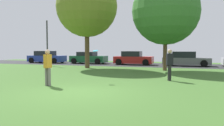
# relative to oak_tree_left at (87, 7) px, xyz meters

# --- Properties ---
(ground_plane) EXTENTS (44.00, 44.00, 0.00)m
(ground_plane) POSITION_rel_oak_tree_left_xyz_m (4.46, -10.53, -5.31)
(ground_plane) COLOR #3D6628
(road_strip) EXTENTS (44.00, 6.40, 0.01)m
(road_strip) POSITION_rel_oak_tree_left_xyz_m (4.46, 5.47, -5.30)
(road_strip) COLOR #28282B
(road_strip) RESTS_ON ground_plane
(oak_tree_left) EXTENTS (5.26, 5.26, 7.95)m
(oak_tree_left) POSITION_rel_oak_tree_left_xyz_m (0.00, 0.00, 0.00)
(oak_tree_left) COLOR brown
(oak_tree_left) RESTS_ON ground_plane
(oak_tree_right) EXTENTS (5.12, 5.12, 7.10)m
(oak_tree_right) POSITION_rel_oak_tree_left_xyz_m (6.69, -0.35, -0.78)
(oak_tree_right) COLOR brown
(oak_tree_right) RESTS_ON ground_plane
(person_catcher) EXTENTS (0.38, 0.33, 1.66)m
(person_catcher) POSITION_rel_oak_tree_left_xyz_m (7.46, -6.07, -4.39)
(person_catcher) COLOR black
(person_catcher) RESTS_ON ground_plane
(person_walking) EXTENTS (0.30, 0.35, 1.65)m
(person_walking) POSITION_rel_oak_tree_left_xyz_m (2.29, -9.49, -4.39)
(person_walking) COLOR slate
(person_walking) RESTS_ON ground_plane
(frisbee_disc) EXTENTS (0.34, 0.34, 0.09)m
(frisbee_disc) POSITION_rel_oak_tree_left_xyz_m (3.86, -7.57, -3.72)
(frisbee_disc) COLOR #2DB2E0
(parked_car_blue) EXTENTS (4.38, 1.97, 1.41)m
(parked_car_blue) POSITION_rel_oak_tree_left_xyz_m (-7.65, 5.27, -4.66)
(parked_car_blue) COLOR #233893
(parked_car_blue) RESTS_ON ground_plane
(parked_car_green) EXTENTS (4.07, 1.94, 1.32)m
(parked_car_green) POSITION_rel_oak_tree_left_xyz_m (-2.36, 5.58, -4.69)
(parked_car_green) COLOR #195633
(parked_car_green) RESTS_ON ground_plane
(parked_car_red) EXTENTS (4.01, 1.94, 1.42)m
(parked_car_red) POSITION_rel_oak_tree_left_xyz_m (2.91, 5.28, -4.66)
(parked_car_red) COLOR #B21E1E
(parked_car_red) RESTS_ON ground_plane
(parked_car_grey) EXTENTS (4.48, 1.99, 1.41)m
(parked_car_grey) POSITION_rel_oak_tree_left_xyz_m (8.18, 5.19, -4.67)
(parked_car_grey) COLOR slate
(parked_car_grey) RESTS_ON ground_plane
(street_lamp_post) EXTENTS (0.14, 0.14, 4.50)m
(street_lamp_post) POSITION_rel_oak_tree_left_xyz_m (-5.13, 1.67, -3.06)
(street_lamp_post) COLOR #2D2D33
(street_lamp_post) RESTS_ON ground_plane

